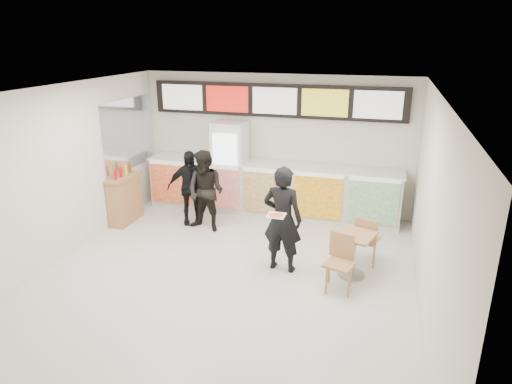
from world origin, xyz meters
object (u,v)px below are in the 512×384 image
at_px(customer_mid, 190,187).
at_px(cafe_table, 353,247).
at_px(customer_left, 206,191).
at_px(customer_main, 282,219).
at_px(drinks_fridge, 230,167).
at_px(condiment_ledge, 125,199).
at_px(service_counter, 271,189).

bearing_deg(customer_mid, cafe_table, -47.15).
bearing_deg(customer_left, customer_main, -22.25).
height_order(drinks_fridge, cafe_table, drinks_fridge).
bearing_deg(customer_mid, drinks_fridge, 35.49).
height_order(customer_mid, condiment_ledge, customer_mid).
xyz_separation_m(drinks_fridge, customer_main, (1.75, -2.43, -0.10)).
bearing_deg(customer_left, cafe_table, -9.44).
bearing_deg(customer_mid, service_counter, 7.57).
bearing_deg(service_counter, drinks_fridge, 179.01).
height_order(cafe_table, condiment_ledge, condiment_ledge).
bearing_deg(condiment_ledge, customer_left, 2.29).
bearing_deg(customer_mid, condiment_ledge, 167.68).
bearing_deg(cafe_table, customer_main, -158.34).
xyz_separation_m(customer_main, customer_left, (-1.84, 1.18, -0.08)).
xyz_separation_m(service_counter, customer_left, (-1.02, -1.23, 0.25)).
bearing_deg(customer_mid, customer_left, -54.93).
bearing_deg(drinks_fridge, condiment_ledge, -144.97).
xyz_separation_m(customer_mid, cafe_table, (3.46, -1.34, -0.26)).
relative_size(service_counter, condiment_ledge, 4.63).
bearing_deg(condiment_ledge, drinks_fridge, 35.03).
distance_m(customer_mid, condiment_ledge, 1.41).
bearing_deg(customer_left, service_counter, 60.96).
relative_size(drinks_fridge, customer_main, 1.10).
relative_size(service_counter, drinks_fridge, 2.78).
bearing_deg(customer_main, drinks_fridge, -48.56).
xyz_separation_m(service_counter, customer_main, (0.82, -2.41, 0.33)).
relative_size(drinks_fridge, condiment_ledge, 1.66).
height_order(service_counter, customer_main, customer_main).
xyz_separation_m(customer_main, customer_mid, (-2.29, 1.43, -0.12)).
xyz_separation_m(cafe_table, condiment_ledge, (-4.80, 1.01, -0.00)).
xyz_separation_m(drinks_fridge, customer_left, (-0.08, -1.25, -0.18)).
height_order(service_counter, condiment_ledge, condiment_ledge).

